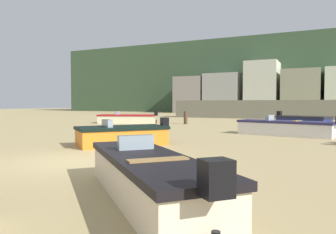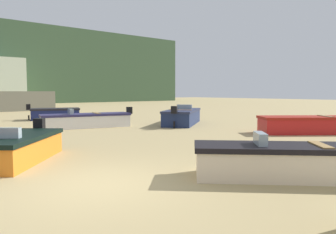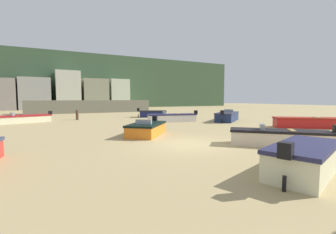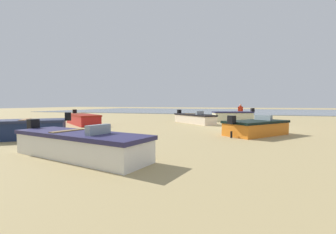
{
  "view_description": "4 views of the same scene",
  "coord_description": "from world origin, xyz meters",
  "px_view_note": "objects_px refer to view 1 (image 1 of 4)",
  "views": [
    {
      "loc": [
        6.5,
        -7.33,
        1.68
      ],
      "look_at": [
        1.44,
        3.33,
        1.19
      ],
      "focal_mm": 34.86,
      "sensor_mm": 36.0,
      "label": 1
    },
    {
      "loc": [
        -3.12,
        -6.2,
        1.99
      ],
      "look_at": [
        3.76,
        2.21,
        1.14
      ],
      "focal_mm": 34.69,
      "sensor_mm": 36.0,
      "label": 2
    },
    {
      "loc": [
        -6.17,
        -9.94,
        2.3
      ],
      "look_at": [
        2.5,
        7.08,
        0.79
      ],
      "focal_mm": 24.91,
      "sensor_mm": 36.0,
      "label": 3
    },
    {
      "loc": [
        0.06,
        16.34,
        1.66
      ],
      "look_at": [
        4.53,
        2.44,
        0.79
      ],
      "focal_mm": 24.05,
      "sensor_mm": 36.0,
      "label": 4
    }
  ],
  "objects_px": {
    "boat_cream_3": "(148,177)",
    "boat_cream_7": "(127,119)",
    "boat_white_5": "(285,128)",
    "boat_orange_2": "(122,135)",
    "boat_navy_8": "(303,122)",
    "mooring_post_near_water": "(186,118)"
  },
  "relations": [
    {
      "from": "boat_cream_7",
      "to": "mooring_post_near_water",
      "type": "relative_size",
      "value": 4.83
    },
    {
      "from": "boat_cream_7",
      "to": "boat_navy_8",
      "type": "distance_m",
      "value": 13.85
    },
    {
      "from": "boat_cream_3",
      "to": "boat_cream_7",
      "type": "distance_m",
      "value": 22.22
    },
    {
      "from": "boat_white_5",
      "to": "boat_cream_7",
      "type": "xyz_separation_m",
      "value": [
        -13.26,
        5.5,
        -0.02
      ]
    },
    {
      "from": "boat_white_5",
      "to": "boat_cream_7",
      "type": "relative_size",
      "value": 1.02
    },
    {
      "from": "boat_white_5",
      "to": "mooring_post_near_water",
      "type": "height_order",
      "value": "boat_white_5"
    },
    {
      "from": "boat_cream_3",
      "to": "boat_cream_7",
      "type": "xyz_separation_m",
      "value": [
        -12.27,
        18.53,
        -0.03
      ]
    },
    {
      "from": "boat_cream_3",
      "to": "boat_cream_7",
      "type": "bearing_deg",
      "value": 77.17
    },
    {
      "from": "boat_white_5",
      "to": "boat_orange_2",
      "type": "bearing_deg",
      "value": 154.51
    },
    {
      "from": "boat_orange_2",
      "to": "boat_navy_8",
      "type": "xyz_separation_m",
      "value": [
        6.08,
        13.28,
        0.02
      ]
    },
    {
      "from": "boat_orange_2",
      "to": "boat_cream_7",
      "type": "height_order",
      "value": "boat_orange_2"
    },
    {
      "from": "boat_navy_8",
      "to": "mooring_post_near_water",
      "type": "bearing_deg",
      "value": -70.76
    },
    {
      "from": "boat_cream_7",
      "to": "mooring_post_near_water",
      "type": "height_order",
      "value": "mooring_post_near_water"
    },
    {
      "from": "boat_white_5",
      "to": "mooring_post_near_water",
      "type": "relative_size",
      "value": 4.91
    },
    {
      "from": "boat_cream_3",
      "to": "boat_navy_8",
      "type": "bearing_deg",
      "value": 39.03
    },
    {
      "from": "boat_orange_2",
      "to": "mooring_post_near_water",
      "type": "bearing_deg",
      "value": -38.85
    },
    {
      "from": "boat_orange_2",
      "to": "boat_cream_3",
      "type": "distance_m",
      "value": 7.55
    },
    {
      "from": "boat_orange_2",
      "to": "boat_white_5",
      "type": "relative_size",
      "value": 0.73
    },
    {
      "from": "boat_orange_2",
      "to": "mooring_post_near_water",
      "type": "xyz_separation_m",
      "value": [
        -2.76,
        13.45,
        0.13
      ]
    },
    {
      "from": "boat_orange_2",
      "to": "mooring_post_near_water",
      "type": "distance_m",
      "value": 13.74
    },
    {
      "from": "boat_white_5",
      "to": "mooring_post_near_water",
      "type": "bearing_deg",
      "value": 64.79
    },
    {
      "from": "boat_white_5",
      "to": "boat_navy_8",
      "type": "height_order",
      "value": "boat_navy_8"
    }
  ]
}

